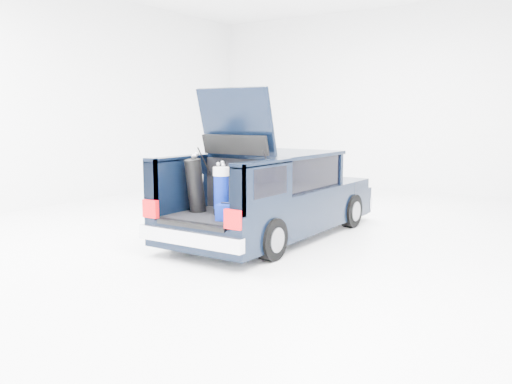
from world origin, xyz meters
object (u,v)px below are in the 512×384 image
Objects in this scene: red_suitcase at (262,197)px; blue_golf_bag at (221,190)px; car at (275,197)px; black_golf_bag at (195,185)px; blue_duffel at (235,212)px.

blue_golf_bag is at bearing -126.64° from red_suitcase.
car reaches higher than red_suitcase.
blue_golf_bag is (-0.50, -0.34, 0.10)m from red_suitcase.
blue_golf_bag reaches higher than red_suitcase.
black_golf_bag is (-0.95, -0.40, 0.15)m from red_suitcase.
blue_golf_bag reaches higher than blue_duffel.
red_suitcase is at bearing -67.26° from car.
blue_golf_bag is (-0.00, -1.54, 0.29)m from car.
blue_golf_bag is at bearing 134.69° from blue_duffel.
blue_duffel is (-0.08, -0.60, -0.15)m from red_suitcase.
blue_duffel is (0.88, -0.20, -0.30)m from black_golf_bag.
red_suitcase reaches higher than blue_duffel.
car is 1.56m from blue_golf_bag.
blue_duffel is at bearing 1.50° from black_golf_bag.
black_golf_bag is at bearing -105.94° from car.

